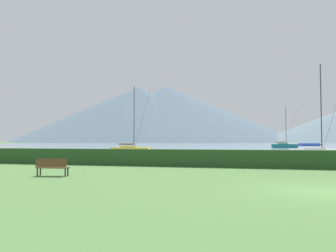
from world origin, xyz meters
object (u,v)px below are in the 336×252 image
Objects in this scene: park_bench_near_path at (52,166)px; sailboat_slip_4 at (131,150)px; sailboat_slip_0 at (285,145)px; sailboat_slip_3 at (318,152)px.

sailboat_slip_4 is at bearing 95.95° from park_bench_near_path.
sailboat_slip_0 is 1.04× the size of sailboat_slip_3.
sailboat_slip_3 reaches higher than sailboat_slip_4.
sailboat_slip_0 reaches higher than park_bench_near_path.
sailboat_slip_3 is 6.03× the size of park_bench_near_path.
sailboat_slip_0 is at bearing 69.62° from park_bench_near_path.
sailboat_slip_3 is at bearing -96.41° from sailboat_slip_0.
sailboat_slip_3 reaches higher than park_bench_near_path.
sailboat_slip_0 is 1.09× the size of sailboat_slip_4.
sailboat_slip_4 is (-26.57, -47.79, -0.06)m from sailboat_slip_0.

